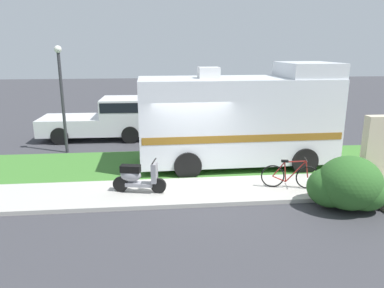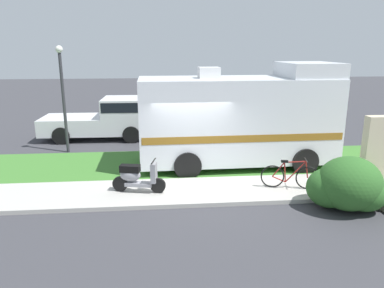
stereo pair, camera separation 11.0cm
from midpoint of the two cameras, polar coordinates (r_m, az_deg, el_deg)
ground_plane at (r=11.91m, az=-0.26°, el=-5.50°), size 80.00×80.00×0.00m
sidewalk at (r=10.77m, az=0.36°, el=-7.42°), size 24.00×2.00×0.12m
grass_strip at (r=13.30m, az=-0.89°, el=-3.09°), size 24.00×3.40×0.08m
motorhome_rv at (r=12.90m, az=7.21°, el=4.02°), size 6.81×2.62×3.65m
scooter at (r=10.53m, az=-8.88°, el=-5.11°), size 1.54×0.60×0.97m
bicycle at (r=11.10m, az=14.83°, el=-4.79°), size 1.66×0.55×0.90m
pickup_truck_near at (r=17.42m, az=-12.93°, el=4.10°), size 5.14×2.31×1.88m
pickup_truck_far at (r=21.31m, az=-0.37°, el=6.40°), size 5.71×2.24×1.87m
bush_by_porch at (r=10.34m, az=22.93°, el=-6.01°), size 2.00×1.50×1.42m
bottle_green at (r=12.74m, az=26.20°, el=-4.57°), size 0.08×0.08×0.28m
bottle_spare at (r=12.25m, az=27.16°, el=-5.40°), size 0.08×0.08×0.30m
street_lamp_post at (r=15.24m, az=-19.93°, el=8.05°), size 0.28×0.28×4.22m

